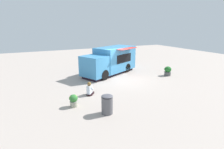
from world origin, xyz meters
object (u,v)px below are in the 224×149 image
(trash_bin, at_px, (107,104))
(planter_flowering_near, at_px, (74,100))
(planter_flowering_far, at_px, (168,71))
(person_customer, at_px, (90,90))
(food_truck, at_px, (110,61))

(trash_bin, bearing_deg, planter_flowering_near, 130.81)
(planter_flowering_far, bearing_deg, person_customer, -169.97)
(food_truck, relative_size, planter_flowering_far, 7.21)
(food_truck, distance_m, planter_flowering_near, 7.18)
(person_customer, relative_size, planter_flowering_near, 1.27)
(planter_flowering_far, xyz_separation_m, trash_bin, (-7.59, -4.05, 0.08))
(planter_flowering_far, bearing_deg, food_truck, 146.04)
(planter_flowering_near, xyz_separation_m, trash_bin, (1.29, -1.49, 0.13))
(person_customer, bearing_deg, food_truck, 50.51)
(food_truck, height_order, planter_flowering_far, food_truck)
(planter_flowering_near, bearing_deg, food_truck, 48.57)
(person_customer, xyz_separation_m, trash_bin, (-0.04, -2.71, 0.14))
(food_truck, bearing_deg, person_customer, -129.49)
(planter_flowering_near, xyz_separation_m, planter_flowering_far, (8.88, 2.56, 0.05))
(person_customer, height_order, trash_bin, trash_bin)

